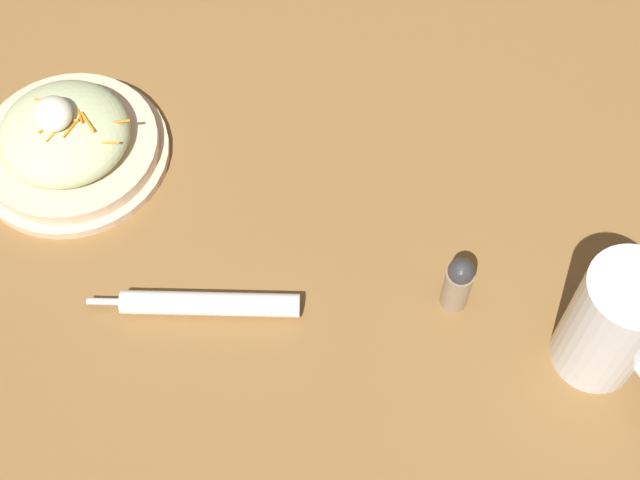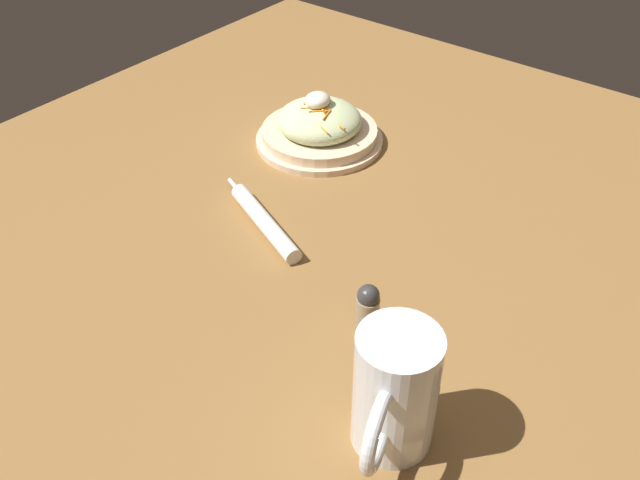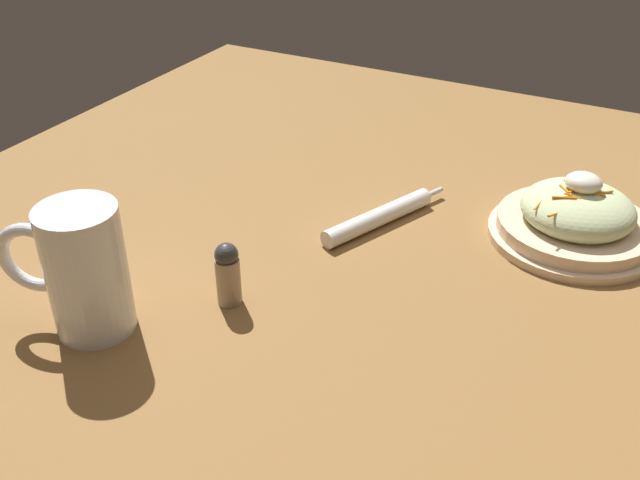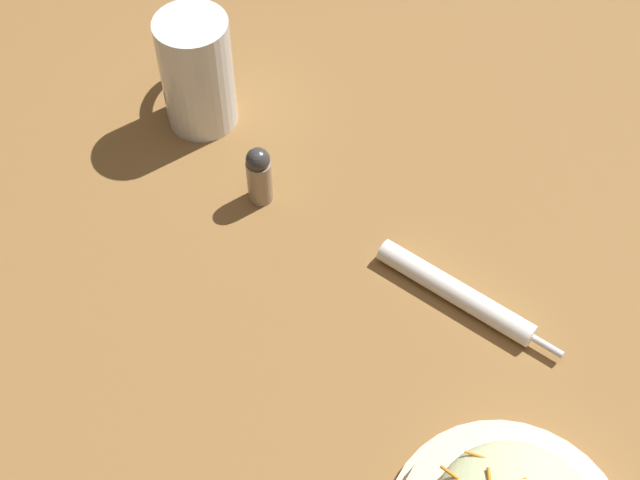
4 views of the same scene
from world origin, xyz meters
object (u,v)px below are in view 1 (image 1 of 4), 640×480
salad_plate (68,141)px  beer_mug (613,328)px  salt_shaker (458,283)px  napkin_roll (209,304)px

salad_plate → beer_mug: (0.44, 0.45, 0.04)m
beer_mug → salt_shaker: (-0.11, -0.11, -0.03)m
salad_plate → beer_mug: size_ratio=1.48×
beer_mug → salt_shaker: beer_mug is taller
salad_plate → salt_shaker: salad_plate is taller
salt_shaker → salad_plate: bearing=-134.6°
beer_mug → napkin_roll: beer_mug is taller
salad_plate → beer_mug: 0.63m
salad_plate → napkin_roll: 0.26m
salad_plate → salt_shaker: bearing=45.4°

